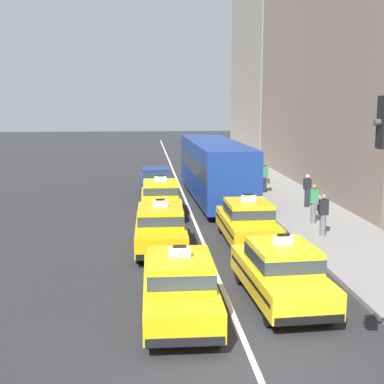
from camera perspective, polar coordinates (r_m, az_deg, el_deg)
name	(u,v)px	position (r m, az deg, el deg)	size (l,w,h in m)	color
ground_plane	(256,369)	(11.66, 6.90, -18.38)	(160.00, 160.00, 0.00)	#2B2B2D
lane_stripe_left_right	(183,195)	(30.60, -0.93, -0.33)	(0.14, 80.00, 0.01)	silver
sidewalk_curb	(304,210)	(26.78, 11.94, -1.91)	(4.00, 90.00, 0.15)	gray
taxi_left_nearest	(179,286)	(13.55, -1.36, -10.05)	(1.87, 4.58, 1.96)	black
taxi_left_second	(160,227)	(19.44, -3.42, -3.81)	(1.87, 4.58, 1.96)	black
taxi_left_third	(160,197)	(25.21, -3.42, -0.58)	(1.84, 4.57, 1.96)	black
sedan_left_fourth	(156,180)	(30.66, -3.92, 1.27)	(1.86, 4.34, 1.58)	black
taxi_right_nearest	(281,271)	(14.80, 9.59, -8.43)	(2.03, 4.64, 1.96)	black
taxi_right_second	(247,221)	(20.49, 6.00, -3.12)	(1.84, 4.57, 1.96)	black
bus_right_third	(214,167)	(28.87, 2.44, 2.68)	(2.87, 11.28, 3.22)	black
taxi_right_fourth	(199,163)	(38.63, 0.79, 3.16)	(1.89, 4.59, 1.96)	black
pedestrian_near_crosswalk	(307,191)	(27.06, 12.30, 0.16)	(0.36, 0.24, 1.64)	#23232D
pedestrian_mid_block	(323,215)	(21.58, 13.96, -2.38)	(0.36, 0.24, 1.67)	slate
pedestrian_trailing	(314,204)	(23.63, 13.01, -1.23)	(0.47, 0.24, 1.71)	slate
pedestrian_far_corner	(265,178)	(30.82, 7.86, 1.54)	(0.47, 0.24, 1.71)	#23232D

